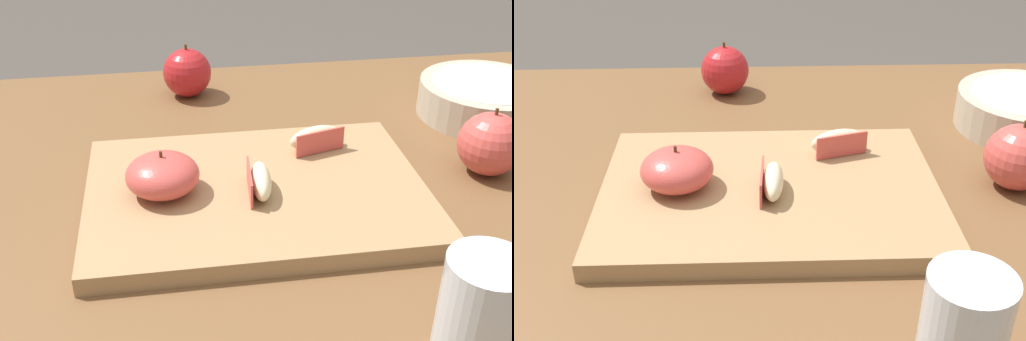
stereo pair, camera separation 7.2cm
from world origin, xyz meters
TOP-DOWN VIEW (x-y plane):
  - dining_table at (0.00, 0.00)m, footprint 1.19×0.90m
  - cutting_board at (-0.05, 0.02)m, footprint 0.39×0.28m
  - apple_half_skin_up at (-0.15, 0.02)m, footprint 0.08×0.08m
  - apple_wedge_back at (-0.04, 0.00)m, footprint 0.03×0.07m
  - apple_wedge_middle at (0.04, 0.09)m, footprint 0.07×0.04m
  - whole_apple_pink_lady at (0.25, 0.04)m, footprint 0.08×0.08m
  - whole_apple_crimson at (-0.11, 0.34)m, footprint 0.08×0.08m
  - ceramic_fruit_bowl at (0.32, 0.20)m, footprint 0.19×0.19m
  - drinking_glass_water at (0.09, -0.25)m, footprint 0.07×0.07m

SIDE VIEW (x-z plane):
  - dining_table at x=0.00m, z-range 0.26..1.00m
  - cutting_board at x=-0.05m, z-range 0.74..0.76m
  - ceramic_fruit_bowl at x=0.32m, z-range 0.74..0.79m
  - apple_wedge_back at x=-0.04m, z-range 0.76..0.79m
  - apple_wedge_middle at x=0.04m, z-range 0.76..0.79m
  - whole_apple_crimson at x=-0.11m, z-range 0.73..0.82m
  - whole_apple_pink_lady at x=0.25m, z-range 0.73..0.82m
  - apple_half_skin_up at x=-0.15m, z-range 0.75..0.81m
  - drinking_glass_water at x=0.09m, z-range 0.74..0.84m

